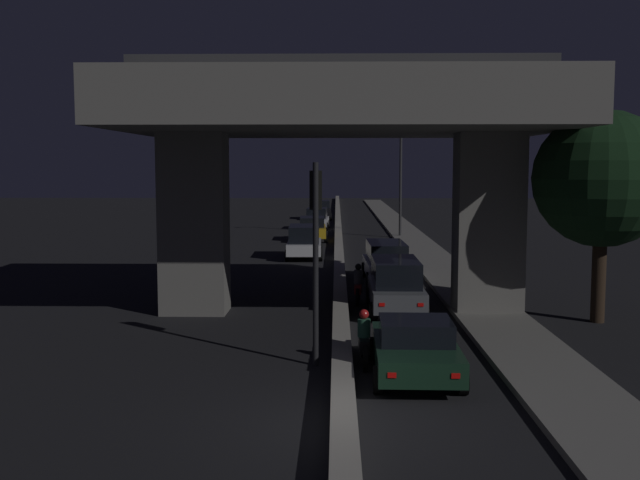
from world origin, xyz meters
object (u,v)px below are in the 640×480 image
street_lamp (397,163)px  car_taxi_yellow_second_oncoming (312,228)px  car_grey_second (396,284)px  car_white_third_oncoming (317,218)px  car_black_fourth_oncoming (321,209)px  traffic_light_left_of_median (316,228)px  motorcycle_red_filtering_mid (358,286)px  car_dark_green_lead (415,348)px  car_white_lead_oncoming (304,241)px  car_white_third (386,261)px  motorcycle_black_filtering_near (364,341)px  pedestrian_on_sidewalk (478,276)px

street_lamp → car_taxi_yellow_second_oncoming: bearing=-159.9°
car_grey_second → car_white_third_oncoming: bearing=6.0°
car_black_fourth_oncoming → car_white_third_oncoming: bearing=-2.8°
street_lamp → traffic_light_left_of_median: bearing=-98.0°
traffic_light_left_of_median → car_white_third_oncoming: 39.76m
car_black_fourth_oncoming → motorcycle_red_filtering_mid: (2.24, -42.09, -0.30)m
car_dark_green_lead → car_white_third_oncoming: 40.84m
car_white_lead_oncoming → motorcycle_red_filtering_mid: car_white_lead_oncoming is taller
traffic_light_left_of_median → street_lamp: bearing=82.0°
car_white_lead_oncoming → car_taxi_yellow_second_oncoming: car_white_lead_oncoming is taller
car_white_third → car_black_fourth_oncoming: size_ratio=1.04×
motorcycle_black_filtering_near → car_taxi_yellow_second_oncoming: bearing=3.9°
car_dark_green_lead → car_white_lead_oncoming: car_white_lead_oncoming is taller
car_white_third → car_white_lead_oncoming: size_ratio=1.11×
car_white_third_oncoming → traffic_light_left_of_median: bearing=3.7°
car_dark_green_lead → car_grey_second: size_ratio=0.96×
traffic_light_left_of_median → car_white_lead_oncoming: bearing=93.2°
car_taxi_yellow_second_oncoming → pedestrian_on_sidewalk: 23.81m
car_taxi_yellow_second_oncoming → motorcycle_black_filtering_near: bearing=2.7°
car_white_lead_oncoming → car_black_fourth_oncoming: size_ratio=0.93×
car_black_fourth_oncoming → motorcycle_red_filtering_mid: bearing=0.5°
car_taxi_yellow_second_oncoming → street_lamp: bearing=108.6°
traffic_light_left_of_median → car_taxi_yellow_second_oncoming: bearing=92.0°
motorcycle_red_filtering_mid → car_dark_green_lead: bearing=-169.5°
car_white_lead_oncoming → motorcycle_black_filtering_near: bearing=5.2°
car_grey_second → car_white_third_oncoming: 33.04m
pedestrian_on_sidewalk → car_white_third_oncoming: bearing=101.6°
car_white_third → motorcycle_red_filtering_mid: size_ratio=2.60×
car_white_third_oncoming → car_black_fourth_oncoming: bearing=-178.0°
motorcycle_red_filtering_mid → pedestrian_on_sidewalk: 4.26m
car_grey_second → car_white_lead_oncoming: car_grey_second is taller
motorcycle_black_filtering_near → traffic_light_left_of_median: bearing=90.7°
car_white_lead_oncoming → car_taxi_yellow_second_oncoming: 9.37m
car_white_third_oncoming → motorcycle_black_filtering_near: car_white_third_oncoming is taller
street_lamp → car_dark_green_lead: size_ratio=2.10×
car_dark_green_lead → pedestrian_on_sidewalk: 9.51m
street_lamp → car_black_fourth_oncoming: bearing=107.6°
car_taxi_yellow_second_oncoming → car_white_third_oncoming: 8.87m
car_white_third_oncoming → car_grey_second: bearing=8.4°
car_white_third → pedestrian_on_sidewalk: (2.88, -5.30, 0.16)m
street_lamp → car_white_third_oncoming: street_lamp is taller
car_black_fourth_oncoming → pedestrian_on_sidewalk: 43.10m
car_white_third → car_taxi_yellow_second_oncoming: size_ratio=1.03×
traffic_light_left_of_median → car_taxi_yellow_second_oncoming: (-1.09, 30.80, -2.58)m
street_lamp → car_white_third: bearing=-95.9°
car_black_fourth_oncoming → motorcycle_black_filtering_near: (2.14, -50.52, -0.32)m
car_dark_green_lead → car_white_lead_oncoming: size_ratio=1.00×
car_dark_green_lead → car_taxi_yellow_second_oncoming: bearing=7.1°
car_black_fourth_oncoming → car_white_third: bearing=2.9°
street_lamp → car_white_third: size_ratio=1.89×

